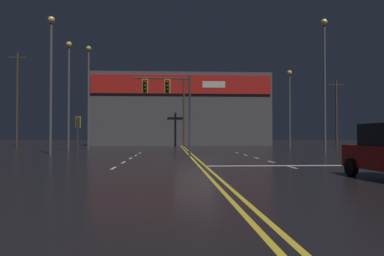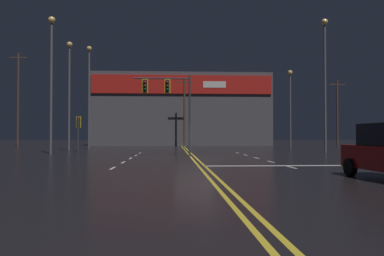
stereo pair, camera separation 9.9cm
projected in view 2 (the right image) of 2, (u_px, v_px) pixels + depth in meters
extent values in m
plane|color=black|center=(194.00, 158.00, 24.19)|extent=(200.00, 200.00, 0.00)
cube|color=gold|center=(192.00, 158.00, 24.18)|extent=(0.12, 60.00, 0.01)
cube|color=gold|center=(196.00, 158.00, 24.20)|extent=(0.12, 60.00, 0.01)
cube|color=silver|center=(113.00, 168.00, 16.79)|extent=(0.12, 1.40, 0.01)
cube|color=silver|center=(123.00, 162.00, 20.38)|extent=(0.12, 1.40, 0.01)
cube|color=silver|center=(131.00, 158.00, 23.98)|extent=(0.12, 1.40, 0.01)
cube|color=silver|center=(136.00, 155.00, 27.57)|extent=(0.12, 1.40, 0.01)
cube|color=silver|center=(140.00, 153.00, 31.16)|extent=(0.12, 1.40, 0.01)
cube|color=silver|center=(291.00, 167.00, 17.22)|extent=(0.12, 1.40, 0.01)
cube|color=silver|center=(271.00, 162.00, 20.81)|extent=(0.12, 1.40, 0.01)
cube|color=silver|center=(256.00, 158.00, 24.41)|extent=(0.12, 1.40, 0.01)
cube|color=silver|center=(246.00, 155.00, 28.00)|extent=(0.12, 1.40, 0.01)
cube|color=silver|center=(237.00, 153.00, 31.60)|extent=(0.12, 1.40, 0.01)
cube|color=silver|center=(286.00, 166.00, 18.12)|extent=(7.84, 0.40, 0.01)
cylinder|color=#38383D|center=(190.00, 116.00, 26.28)|extent=(0.14, 0.14, 5.72)
cylinder|color=#38383D|center=(162.00, 78.00, 26.23)|extent=(3.91, 0.10, 0.10)
cube|color=black|center=(167.00, 86.00, 26.24)|extent=(0.28, 0.24, 0.84)
cube|color=gold|center=(167.00, 86.00, 26.24)|extent=(0.42, 0.08, 0.99)
sphere|color=red|center=(167.00, 82.00, 26.09)|extent=(0.17, 0.17, 0.17)
sphere|color=#543707|center=(167.00, 86.00, 26.08)|extent=(0.17, 0.17, 0.17)
sphere|color=#084513|center=(167.00, 89.00, 26.08)|extent=(0.17, 0.17, 0.17)
cube|color=black|center=(145.00, 86.00, 26.16)|extent=(0.28, 0.24, 0.84)
cube|color=gold|center=(145.00, 86.00, 26.16)|extent=(0.42, 0.08, 0.99)
sphere|color=red|center=(145.00, 82.00, 26.01)|extent=(0.17, 0.17, 0.17)
sphere|color=#543707|center=(145.00, 86.00, 26.00)|extent=(0.17, 0.17, 0.17)
sphere|color=#084513|center=(145.00, 89.00, 26.00)|extent=(0.17, 0.17, 0.17)
cylinder|color=#38383D|center=(78.00, 134.00, 32.62)|extent=(0.13, 0.13, 3.11)
cube|color=black|center=(79.00, 122.00, 32.82)|extent=(0.28, 0.24, 0.84)
cube|color=gold|center=(79.00, 122.00, 32.82)|extent=(0.42, 0.08, 0.99)
sphere|color=red|center=(78.00, 119.00, 32.67)|extent=(0.17, 0.17, 0.17)
sphere|color=#543707|center=(78.00, 122.00, 32.66)|extent=(0.17, 0.17, 0.17)
sphere|color=#084513|center=(78.00, 125.00, 32.66)|extent=(0.17, 0.17, 0.17)
cylinder|color=#59595E|center=(325.00, 88.00, 32.22)|extent=(0.20, 0.20, 11.13)
sphere|color=#F4C666|center=(325.00, 22.00, 32.34)|extent=(0.56, 0.56, 0.56)
cylinder|color=#59595E|center=(51.00, 88.00, 29.56)|extent=(0.20, 0.20, 10.47)
sphere|color=#F4C666|center=(52.00, 20.00, 29.67)|extent=(0.56, 0.56, 0.56)
cylinder|color=#59595E|center=(69.00, 98.00, 36.40)|extent=(0.20, 0.20, 10.18)
sphere|color=#F4C666|center=(70.00, 45.00, 36.50)|extent=(0.56, 0.56, 0.56)
cylinder|color=#59595E|center=(89.00, 99.00, 40.62)|extent=(0.20, 0.20, 10.77)
sphere|color=#F4C666|center=(89.00, 49.00, 40.73)|extent=(0.56, 0.56, 0.56)
cylinder|color=#59595E|center=(290.00, 111.00, 42.38)|extent=(0.20, 0.20, 8.44)
sphere|color=#F4C666|center=(290.00, 73.00, 42.47)|extent=(0.56, 0.56, 0.56)
cylinder|color=black|center=(350.00, 167.00, 13.55)|extent=(0.25, 0.65, 0.64)
cube|color=#4C4C51|center=(181.00, 111.00, 57.26)|extent=(25.74, 10.00, 10.44)
cube|color=red|center=(182.00, 84.00, 52.24)|extent=(25.22, 0.20, 2.61)
cube|color=white|center=(214.00, 85.00, 52.43)|extent=(3.20, 0.16, 0.90)
cylinder|color=#4C3828|center=(18.00, 100.00, 48.77)|extent=(0.26, 0.26, 12.27)
cube|color=#4C3828|center=(18.00, 57.00, 48.88)|extent=(2.20, 0.12, 0.12)
cylinder|color=#4C3828|center=(184.00, 112.00, 49.89)|extent=(0.26, 0.26, 9.18)
cube|color=#4C3828|center=(184.00, 82.00, 49.97)|extent=(2.20, 0.12, 0.12)
cylinder|color=#4C3828|center=(337.00, 113.00, 51.00)|extent=(0.26, 0.26, 9.03)
cube|color=#4C3828|center=(337.00, 85.00, 51.07)|extent=(2.20, 0.12, 0.12)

